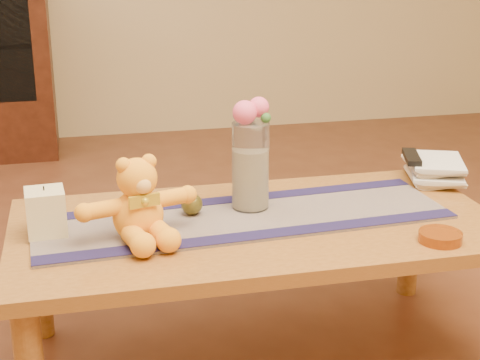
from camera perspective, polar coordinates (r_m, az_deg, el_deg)
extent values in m
plane|color=#512817|center=(2.30, 1.25, -13.74)|extent=(5.50, 5.50, 0.00)
cube|color=brown|center=(2.10, 1.33, -3.78)|extent=(1.40, 0.70, 0.04)
cylinder|color=brown|center=(2.40, -15.61, -7.36)|extent=(0.07, 0.07, 0.41)
cylinder|color=brown|center=(2.65, 13.26, -4.63)|extent=(0.07, 0.07, 0.41)
cube|color=#16163F|center=(2.11, 0.28, -2.98)|extent=(1.22, 0.42, 0.01)
cube|color=#18143D|center=(1.98, 1.49, -4.34)|extent=(1.20, 0.13, 0.00)
cube|color=#18143D|center=(2.23, -0.79, -1.54)|extent=(1.20, 0.13, 0.00)
cube|color=beige|center=(2.04, -15.05, -2.43)|extent=(0.11, 0.11, 0.12)
cylinder|color=black|center=(2.01, -15.22, -0.62)|extent=(0.00, 0.00, 0.01)
cylinder|color=silver|center=(2.13, 0.83, 1.12)|extent=(0.11, 0.11, 0.26)
cylinder|color=beige|center=(2.14, 0.83, 0.12)|extent=(0.09, 0.09, 0.18)
sphere|color=#F25584|center=(2.07, 0.38, 5.35)|extent=(0.07, 0.07, 0.07)
sphere|color=#F25584|center=(2.10, 1.49, 5.77)|extent=(0.06, 0.06, 0.06)
sphere|color=#4F68AB|center=(2.12, 0.89, 5.48)|extent=(0.04, 0.04, 0.04)
sphere|color=#4F68AB|center=(2.10, -0.08, 5.12)|extent=(0.04, 0.04, 0.04)
sphere|color=#33662D|center=(2.08, 2.06, 4.91)|extent=(0.03, 0.03, 0.03)
sphere|color=#534C1B|center=(2.11, -3.83, -1.91)|extent=(0.07, 0.07, 0.06)
imported|color=beige|center=(2.50, 13.22, 0.22)|extent=(0.22, 0.26, 0.02)
imported|color=beige|center=(2.49, 13.38, 0.60)|extent=(0.24, 0.27, 0.02)
imported|color=beige|center=(2.49, 13.14, 1.08)|extent=(0.21, 0.25, 0.02)
imported|color=beige|center=(2.48, 13.42, 1.45)|extent=(0.23, 0.27, 0.02)
cube|color=black|center=(2.47, 13.38, 1.79)|extent=(0.09, 0.17, 0.02)
cylinder|color=#BF5914|center=(2.02, 15.51, -4.34)|extent=(0.14, 0.14, 0.03)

